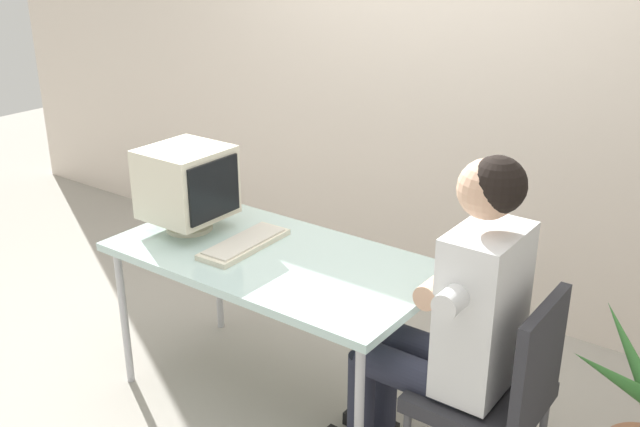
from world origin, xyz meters
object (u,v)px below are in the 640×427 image
at_px(desk, 274,265).
at_px(keyboard, 244,244).
at_px(crt_monitor, 187,183).
at_px(office_chair, 498,389).
at_px(person_seated, 453,315).

bearing_deg(desk, keyboard, -175.65).
height_order(crt_monitor, office_chair, crt_monitor).
height_order(office_chair, person_seated, person_seated).
relative_size(crt_monitor, keyboard, 0.85).
distance_m(desk, office_chair, 1.08).
distance_m(keyboard, person_seated, 1.02).
distance_m(crt_monitor, keyboard, 0.40).
bearing_deg(keyboard, desk, 4.35).
height_order(desk, office_chair, office_chair).
relative_size(crt_monitor, office_chair, 0.44).
xyz_separation_m(desk, person_seated, (0.87, -0.03, 0.06)).
bearing_deg(office_chair, person_seated, 180.00).
height_order(crt_monitor, keyboard, crt_monitor).
bearing_deg(office_chair, crt_monitor, 179.55).
relative_size(keyboard, person_seated, 0.34).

